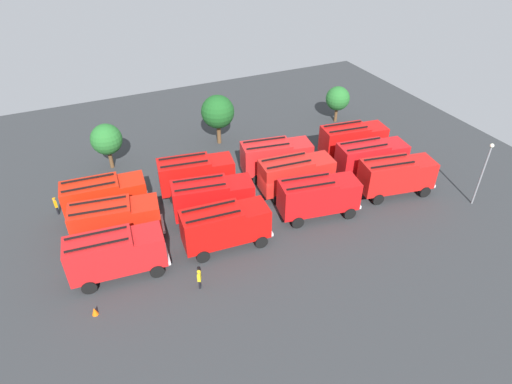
{
  "coord_description": "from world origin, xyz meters",
  "views": [
    {
      "loc": [
        -13.47,
        -29.72,
        24.22
      ],
      "look_at": [
        0.0,
        0.0,
        1.4
      ],
      "focal_mm": 30.45,
      "sensor_mm": 36.0,
      "label": 1
    }
  ],
  "objects": [
    {
      "name": "traffic_cone_0",
      "position": [
        -15.45,
        -7.07,
        0.31
      ],
      "size": [
        0.44,
        0.44,
        0.63
      ],
      "primitive_type": "cone",
      "color": "#F2600C",
      "rests_on": "ground"
    },
    {
      "name": "fire_truck_9",
      "position": [
        -4.37,
        4.11,
        2.15
      ],
      "size": [
        7.48,
        3.59,
        3.88
      ],
      "rotation": [
        0.0,
        0.0,
        -0.15
      ],
      "color": "red",
      "rests_on": "ground"
    },
    {
      "name": "traffic_cone_1",
      "position": [
        -4.89,
        1.77,
        0.28
      ],
      "size": [
        0.39,
        0.39,
        0.56
      ],
      "primitive_type": "cone",
      "color": "#F2600C",
      "rests_on": "ground"
    },
    {
      "name": "ground_plane",
      "position": [
        0.0,
        0.0,
        0.0
      ],
      "size": [
        62.62,
        62.62,
        0.0
      ],
      "primitive_type": "plane",
      "color": "#2D3033"
    },
    {
      "name": "firefighter_2",
      "position": [
        -8.03,
        -7.69,
        0.91
      ],
      "size": [
        0.39,
        0.48,
        1.63
      ],
      "rotation": [
        0.0,
        0.0,
        5.85
      ],
      "color": "black",
      "rests_on": "ground"
    },
    {
      "name": "fire_truck_8",
      "position": [
        -12.79,
        3.91,
        2.15
      ],
      "size": [
        7.36,
        3.18,
        3.88
      ],
      "rotation": [
        0.0,
        0.0,
        -0.07
      ],
      "color": "red",
      "rests_on": "ground"
    },
    {
      "name": "tree_2",
      "position": [
        16.49,
        11.99,
        3.06
      ],
      "size": [
        2.94,
        2.94,
        4.55
      ],
      "color": "brown",
      "rests_on": "ground"
    },
    {
      "name": "fire_truck_0",
      "position": [
        -13.15,
        -3.88,
        2.15
      ],
      "size": [
        7.38,
        3.26,
        3.88
      ],
      "rotation": [
        0.0,
        0.0,
        -0.09
      ],
      "color": "red",
      "rests_on": "ground"
    },
    {
      "name": "fire_truck_3",
      "position": [
        12.78,
        -3.85,
        2.15
      ],
      "size": [
        7.51,
        3.74,
        3.88
      ],
      "rotation": [
        0.0,
        0.0,
        -0.17
      ],
      "color": "red",
      "rests_on": "ground"
    },
    {
      "name": "fire_truck_7",
      "position": [
        12.6,
        -0.2,
        2.15
      ],
      "size": [
        7.45,
        3.48,
        3.88
      ],
      "rotation": [
        0.0,
        0.0,
        -0.12
      ],
      "color": "red",
      "rests_on": "ground"
    },
    {
      "name": "fire_truck_1",
      "position": [
        -4.62,
        -4.17,
        2.15
      ],
      "size": [
        7.35,
        3.14,
        3.88
      ],
      "rotation": [
        0.0,
        0.0,
        -0.07
      ],
      "color": "red",
      "rests_on": "ground"
    },
    {
      "name": "lamppost",
      "position": [
        18.55,
        -8.22,
        3.73
      ],
      "size": [
        0.36,
        0.36,
        6.33
      ],
      "color": "slate",
      "rests_on": "ground"
    },
    {
      "name": "fire_truck_6",
      "position": [
        4.24,
        0.2,
        2.15
      ],
      "size": [
        7.38,
        3.23,
        3.88
      ],
      "rotation": [
        0.0,
        0.0,
        -0.08
      ],
      "color": "red",
      "rests_on": "ground"
    },
    {
      "name": "firefighter_3",
      "position": [
        -16.97,
        6.13,
        0.95
      ],
      "size": [
        0.3,
        0.45,
        1.7
      ],
      "rotation": [
        0.0,
        0.0,
        3.29
      ],
      "color": "black",
      "rests_on": "ground"
    },
    {
      "name": "fire_truck_5",
      "position": [
        -4.23,
        -0.12,
        2.15
      ],
      "size": [
        7.51,
        3.71,
        3.88
      ],
      "rotation": [
        0.0,
        0.0,
        -0.17
      ],
      "color": "red",
      "rests_on": "ground"
    },
    {
      "name": "tree_1",
      "position": [
        1.08,
        12.73,
        3.87
      ],
      "size": [
        3.71,
        3.71,
        5.76
      ],
      "color": "brown",
      "rests_on": "ground"
    },
    {
      "name": "tree_0",
      "position": [
        -11.16,
        12.31,
        3.31
      ],
      "size": [
        3.18,
        3.18,
        4.93
      ],
      "color": "brown",
      "rests_on": "ground"
    },
    {
      "name": "fire_truck_4",
      "position": [
        -12.49,
        0.12,
        2.15
      ],
      "size": [
        7.48,
        3.58,
        3.88
      ],
      "rotation": [
        0.0,
        0.0,
        -0.14
      ],
      "color": "red",
      "rests_on": "ground"
    },
    {
      "name": "firefighter_1",
      "position": [
        15.68,
        5.74,
        0.98
      ],
      "size": [
        0.43,
        0.48,
        1.75
      ],
      "rotation": [
        0.0,
        0.0,
        0.59
      ],
      "color": "black",
      "rests_on": "ground"
    },
    {
      "name": "firefighter_0",
      "position": [
        -10.74,
        6.02,
        0.98
      ],
      "size": [
        0.36,
        0.47,
        1.74
      ],
      "rotation": [
        0.0,
        0.0,
        2.82
      ],
      "color": "black",
      "rests_on": "ground"
    },
    {
      "name": "fire_truck_10",
      "position": [
        3.99,
        3.91,
        2.15
      ],
      "size": [
        7.5,
        3.67,
        3.88
      ],
      "rotation": [
        0.0,
        0.0,
        -0.16
      ],
      "color": "red",
      "rests_on": "ground"
    },
    {
      "name": "fire_truck_11",
      "position": [
        13.13,
        3.74,
        2.15
      ],
      "size": [
        7.45,
        3.47,
        3.88
      ],
      "rotation": [
        0.0,
        0.0,
        -0.12
      ],
      "color": "red",
      "rests_on": "ground"
    },
    {
      "name": "fire_truck_2",
      "position": [
        4.31,
        -3.73,
        2.15
      ],
      "size": [
        7.5,
        3.68,
        3.88
      ],
      "rotation": [
        0.0,
        0.0,
        -0.16
      ],
      "color": "red",
      "rests_on": "ground"
    }
  ]
}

